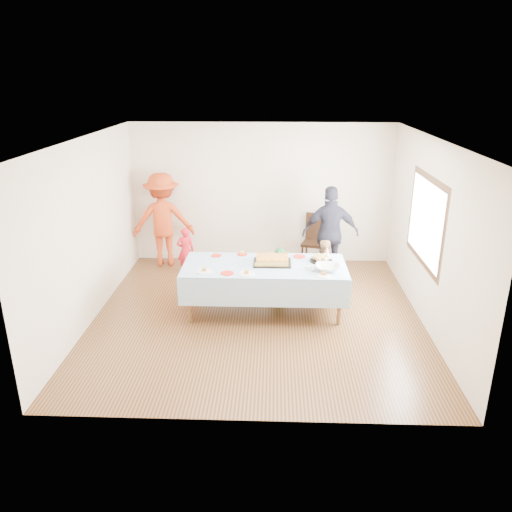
# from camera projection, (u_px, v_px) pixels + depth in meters

# --- Properties ---
(ground) EXTENTS (5.00, 5.00, 0.00)m
(ground) POSITION_uv_depth(u_px,v_px,m) (257.00, 316.00, 7.75)
(ground) COLOR #412512
(ground) RESTS_ON ground
(room_walls) EXTENTS (5.04, 5.04, 2.72)m
(room_walls) POSITION_uv_depth(u_px,v_px,m) (261.00, 205.00, 7.15)
(room_walls) COLOR beige
(room_walls) RESTS_ON ground
(party_table) EXTENTS (2.50, 1.10, 0.78)m
(party_table) POSITION_uv_depth(u_px,v_px,m) (264.00, 268.00, 7.66)
(party_table) COLOR brown
(party_table) RESTS_ON ground
(birthday_cake) EXTENTS (0.58, 0.44, 0.10)m
(birthday_cake) POSITION_uv_depth(u_px,v_px,m) (272.00, 260.00, 7.69)
(birthday_cake) COLOR black
(birthday_cake) RESTS_ON party_table
(rolls_tray) EXTENTS (0.36, 0.36, 0.11)m
(rolls_tray) POSITION_uv_depth(u_px,v_px,m) (321.00, 259.00, 7.78)
(rolls_tray) COLOR black
(rolls_tray) RESTS_ON party_table
(punch_bowl) EXTENTS (0.36, 0.36, 0.09)m
(punch_bowl) POSITION_uv_depth(u_px,v_px,m) (328.00, 268.00, 7.41)
(punch_bowl) COLOR silver
(punch_bowl) RESTS_ON party_table
(party_hat) EXTENTS (0.09, 0.09, 0.16)m
(party_hat) POSITION_uv_depth(u_px,v_px,m) (327.00, 251.00, 8.01)
(party_hat) COLOR white
(party_hat) RESTS_ON party_table
(fork_pile) EXTENTS (0.24, 0.18, 0.07)m
(fork_pile) POSITION_uv_depth(u_px,v_px,m) (312.00, 268.00, 7.43)
(fork_pile) COLOR white
(fork_pile) RESTS_ON party_table
(plate_red_far_a) EXTENTS (0.16, 0.16, 0.01)m
(plate_red_far_a) POSITION_uv_depth(u_px,v_px,m) (216.00, 256.00, 8.02)
(plate_red_far_a) COLOR red
(plate_red_far_a) RESTS_ON party_table
(plate_red_far_b) EXTENTS (0.16, 0.16, 0.01)m
(plate_red_far_b) POSITION_uv_depth(u_px,v_px,m) (242.00, 254.00, 8.08)
(plate_red_far_b) COLOR red
(plate_red_far_b) RESTS_ON party_table
(plate_red_far_c) EXTENTS (0.20, 0.20, 0.01)m
(plate_red_far_c) POSITION_uv_depth(u_px,v_px,m) (272.00, 256.00, 8.01)
(plate_red_far_c) COLOR red
(plate_red_far_c) RESTS_ON party_table
(plate_red_far_d) EXTENTS (0.19, 0.19, 0.01)m
(plate_red_far_d) POSITION_uv_depth(u_px,v_px,m) (299.00, 256.00, 7.98)
(plate_red_far_d) COLOR red
(plate_red_far_d) RESTS_ON party_table
(plate_red_near) EXTENTS (0.19, 0.19, 0.01)m
(plate_red_near) POSITION_uv_depth(u_px,v_px,m) (227.00, 273.00, 7.31)
(plate_red_near) COLOR red
(plate_red_near) RESTS_ON party_table
(plate_white_left) EXTENTS (0.24, 0.24, 0.01)m
(plate_white_left) POSITION_uv_depth(u_px,v_px,m) (204.00, 271.00, 7.39)
(plate_white_left) COLOR white
(plate_white_left) RESTS_ON party_table
(plate_white_mid) EXTENTS (0.24, 0.24, 0.01)m
(plate_white_mid) POSITION_uv_depth(u_px,v_px,m) (247.00, 274.00, 7.29)
(plate_white_mid) COLOR white
(plate_white_mid) RESTS_ON party_table
(plate_white_right) EXTENTS (0.22, 0.22, 0.01)m
(plate_white_right) POSITION_uv_depth(u_px,v_px,m) (324.00, 275.00, 7.23)
(plate_white_right) COLOR white
(plate_white_right) RESTS_ON party_table
(dining_chair) EXTENTS (0.55, 0.55, 1.02)m
(dining_chair) POSITION_uv_depth(u_px,v_px,m) (316.00, 237.00, 9.61)
(dining_chair) COLOR black
(dining_chair) RESTS_ON ground
(toddler_left) EXTENTS (0.36, 0.28, 0.88)m
(toddler_left) POSITION_uv_depth(u_px,v_px,m) (186.00, 250.00, 9.28)
(toddler_left) COLOR red
(toddler_left) RESTS_ON ground
(toddler_mid) EXTENTS (0.44, 0.34, 0.80)m
(toddler_mid) POSITION_uv_depth(u_px,v_px,m) (280.00, 271.00, 8.45)
(toddler_mid) COLOR #21652E
(toddler_mid) RESTS_ON ground
(toddler_right) EXTENTS (0.56, 0.50, 0.96)m
(toddler_right) POSITION_uv_depth(u_px,v_px,m) (323.00, 267.00, 8.39)
(toddler_right) COLOR tan
(toddler_right) RESTS_ON ground
(adult_left) EXTENTS (1.25, 0.83, 1.80)m
(adult_left) POSITION_uv_depth(u_px,v_px,m) (163.00, 220.00, 9.57)
(adult_left) COLOR #C03D18
(adult_left) RESTS_ON ground
(adult_right) EXTENTS (1.02, 0.45, 1.71)m
(adult_right) POSITION_uv_depth(u_px,v_px,m) (330.00, 233.00, 8.89)
(adult_right) COLOR #292938
(adult_right) RESTS_ON ground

